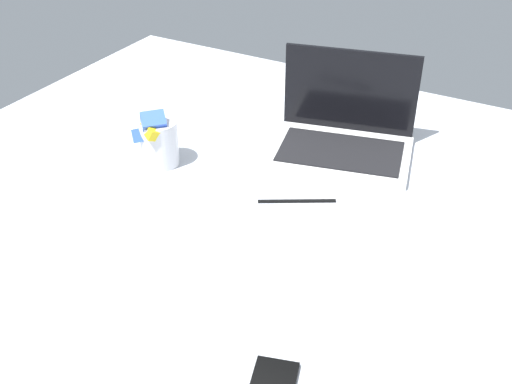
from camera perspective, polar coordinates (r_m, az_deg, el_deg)
name	(u,v)px	position (r cm, az deg, el deg)	size (l,w,h in cm)	color
bed_mattress	(286,232)	(144.14, 2.74, -3.63)	(180.00, 140.00, 18.00)	#B7BCC6
laptop	(344,135)	(156.62, 7.94, 5.15)	(37.42, 30.00, 23.00)	silver
snack_cup	(158,141)	(150.59, -8.82, 4.55)	(9.46, 10.12, 14.07)	silver
charger_cable	(296,202)	(137.72, 3.65, -0.88)	(17.00, 0.60, 0.60)	black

